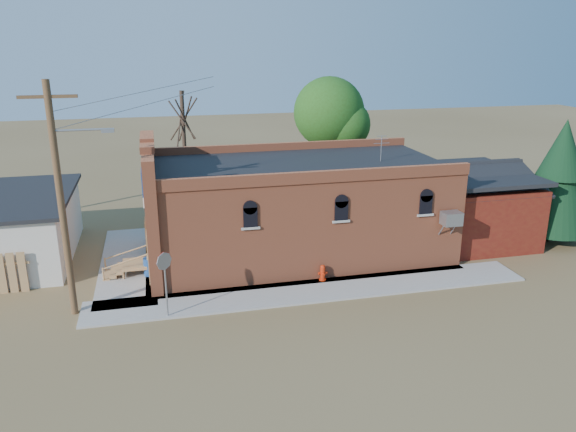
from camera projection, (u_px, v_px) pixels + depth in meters
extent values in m
plane|color=brown|center=(284.00, 305.00, 22.81)|extent=(120.00, 120.00, 0.00)
cube|color=#9E9991|center=(314.00, 291.00, 23.97)|extent=(19.00, 2.20, 0.08)
cube|color=#9E9991|center=(129.00, 263.00, 26.97)|extent=(2.60, 10.00, 0.08)
cube|color=#C8613D|center=(299.00, 210.00, 27.67)|extent=(14.00, 7.00, 4.50)
cube|color=black|center=(299.00, 164.00, 26.98)|extent=(13.80, 6.80, 0.12)
cube|color=#C8613D|center=(152.00, 207.00, 25.93)|extent=(0.50, 7.40, 5.80)
cube|color=navy|center=(143.00, 191.00, 24.41)|extent=(0.08, 1.10, 1.56)
cube|color=gray|center=(451.00, 218.00, 25.26)|extent=(0.85, 0.65, 0.60)
cube|color=#601510|center=(470.00, 210.00, 29.97)|extent=(5.00, 6.00, 3.20)
cylinder|color=#543521|center=(61.00, 204.00, 20.75)|extent=(0.26, 0.26, 9.00)
cube|color=#543521|center=(48.00, 97.00, 19.57)|extent=(2.00, 0.12, 0.12)
cylinder|color=gray|center=(79.00, 130.00, 20.13)|extent=(1.80, 0.08, 0.08)
cube|color=gray|center=(108.00, 130.00, 20.37)|extent=(0.45, 0.22, 0.14)
cylinder|color=#443127|center=(185.00, 155.00, 33.06)|extent=(0.24, 0.24, 7.50)
cylinder|color=#443127|center=(328.00, 157.00, 35.70)|extent=(0.28, 0.28, 6.30)
sphere|color=#264B15|center=(329.00, 112.00, 34.85)|extent=(4.40, 4.40, 4.40)
cylinder|color=#443127|center=(551.00, 231.00, 29.77)|extent=(0.30, 0.30, 1.20)
cone|color=black|center=(559.00, 179.00, 28.92)|extent=(3.60, 3.60, 5.50)
cone|color=black|center=(564.00, 149.00, 28.44)|extent=(2.41, 2.41, 3.00)
cylinder|color=red|center=(323.00, 279.00, 24.93)|extent=(0.37, 0.37, 0.06)
cylinder|color=red|center=(323.00, 273.00, 24.83)|extent=(0.26, 0.26, 0.55)
sphere|color=red|center=(323.00, 267.00, 24.75)|extent=(0.22, 0.22, 0.22)
cylinder|color=red|center=(324.00, 274.00, 24.70)|extent=(0.12, 0.14, 0.10)
cylinder|color=red|center=(320.00, 273.00, 24.80)|extent=(0.14, 0.12, 0.10)
cylinder|color=red|center=(326.00, 273.00, 24.86)|extent=(0.14, 0.12, 0.10)
cylinder|color=gray|center=(166.00, 287.00, 21.40)|extent=(0.08, 0.08, 2.38)
cylinder|color=gray|center=(164.00, 261.00, 21.05)|extent=(0.57, 0.48, 0.71)
cylinder|color=#9E1309|center=(164.00, 261.00, 21.09)|extent=(0.57, 0.48, 0.71)
cylinder|color=navy|center=(150.00, 266.00, 25.38)|extent=(0.56, 0.56, 0.81)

